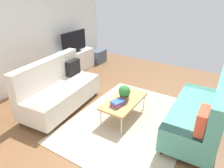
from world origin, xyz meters
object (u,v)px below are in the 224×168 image
couch_beige (59,90)px  table_book_0 (117,105)px  tv_console (75,62)px  storage_trunk (98,56)px  vase_1 (64,53)px  tv (74,42)px  vase_0 (59,54)px  bottle_0 (69,51)px  potted_plant (124,93)px  coffee_table (124,101)px  couch_green (201,113)px  bottle_1 (72,51)px

couch_beige → table_book_0: size_ratio=8.22×
tv_console → storage_trunk: tv_console is taller
vase_1 → tv: bearing=-9.7°
tv → vase_0: (-0.58, 0.07, -0.24)m
couch_beige → bottle_0: couch_beige is taller
tv_console → vase_0: 0.70m
potted_plant → vase_0: bearing=71.8°
coffee_table → table_book_0: bearing=178.3°
couch_green → bottle_1: bearing=74.1°
couch_beige → potted_plant: 1.49m
coffee_table → vase_0: 2.77m
couch_beige → tv_console: size_ratio=1.41×
storage_trunk → potted_plant: bearing=-135.8°
tv → storage_trunk: tv is taller
tv → table_book_0: size_ratio=4.17×
couch_beige → vase_1: 1.87m
tv_console → coffee_table: bearing=-119.2°
tv_console → potted_plant: (-1.44, -2.57, 0.27)m
bottle_0 → bottle_1: (0.11, 0.00, -0.03)m
tv_console → potted_plant: 2.96m
couch_beige → table_book_0: couch_beige is taller
coffee_table → tv_console: tv_console is taller
couch_green → vase_0: bearing=80.4°
couch_beige → storage_trunk: size_ratio=3.80×
vase_1 → bottle_0: (0.15, -0.09, 0.03)m
coffee_table → couch_beige: bearing=105.5°
couch_beige → vase_1: bearing=-145.6°
vase_0 → bottle_1: size_ratio=0.99×
vase_0 → table_book_0: bearing=-113.0°
table_book_0 → vase_0: (1.10, 2.61, 0.28)m
couch_green → table_book_0: size_ratio=8.01×
tv_console → bottle_0: bearing=-171.0°
storage_trunk → bottle_1: 1.34m
vase_1 → bottle_0: bearing=-30.2°
tv_console → vase_0: bearing=175.1°
coffee_table → vase_1: 2.83m
tv_console → vase_1: vase_1 is taller
potted_plant → vase_0: 2.76m
couch_beige → tv_console: couch_beige is taller
tv_console → table_book_0: size_ratio=5.83×
bottle_1 → tv_console: bearing=15.9°
coffee_table → vase_1: size_ratio=7.86×
coffee_table → couch_green: bearing=-78.5°
vase_0 → bottle_0: bottle_0 is taller
table_book_0 → potted_plant: bearing=-3.5°
table_book_0 → bottle_1: (1.54, 2.52, 0.28)m
bottle_0 → bottle_1: size_ratio=1.42×
couch_green → storage_trunk: 4.49m
potted_plant → bottle_1: 2.85m
storage_trunk → vase_1: size_ratio=3.71×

